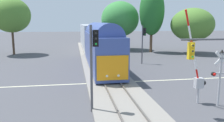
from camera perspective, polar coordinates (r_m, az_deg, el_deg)
ground_plane at (r=21.48m, az=-0.49°, el=-5.37°), size 220.00×220.00×0.00m
road_centre_stripe at (r=21.47m, az=-0.49°, el=-5.36°), size 44.00×0.20×0.01m
railway_track at (r=21.45m, az=-0.49°, el=-5.13°), size 4.40×80.00×0.32m
commuter_train at (r=38.27m, az=-4.60°, el=5.52°), size 3.04×41.10×5.16m
crossing_gate_near at (r=16.74m, az=20.51°, el=-3.26°), size 1.83×0.40×6.39m
crossing_signal_mast at (r=16.76m, az=25.35°, el=-2.46°), size 1.36×0.44×3.82m
traffic_signal_median at (r=13.98m, az=-4.63°, el=1.60°), size 0.53×0.38×5.42m
traffic_signal_far_side at (r=30.80m, az=7.81°, el=5.57°), size 0.53×0.38×5.07m
pine_left_background at (r=42.66m, az=-23.71°, el=10.37°), size 6.31×6.31×9.55m
oak_far_right at (r=42.90m, az=9.86°, el=12.05°), size 4.48×4.48×11.76m
elm_centre_background at (r=46.31m, az=2.02°, el=10.36°), size 7.43×7.43×9.55m
maple_right_background at (r=42.83m, az=19.27°, el=8.50°), size 7.40×7.40×7.93m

